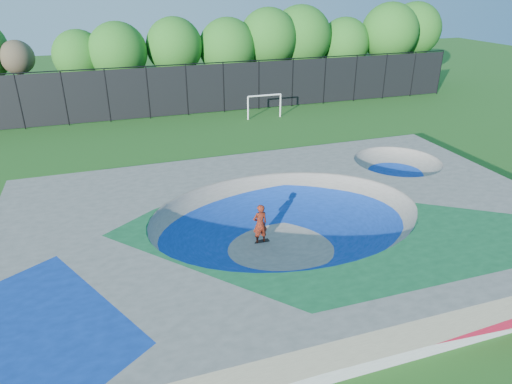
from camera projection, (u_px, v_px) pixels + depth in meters
ground at (286, 245)px, 18.65m from camera, size 120.00×120.00×0.00m
skate_deck at (286, 229)px, 18.33m from camera, size 22.00×14.00×1.50m
skater at (260, 224)px, 18.45m from camera, size 0.67×0.48×1.72m
skateboard at (260, 242)px, 18.80m from camera, size 0.79×0.25×0.05m
soccer_goal at (264, 102)px, 35.41m from camera, size 2.80×0.12×1.85m
fence at (187, 89)px, 35.84m from camera, size 48.09×0.09×4.04m
treeline at (213, 43)px, 39.76m from camera, size 53.12×7.38×8.11m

